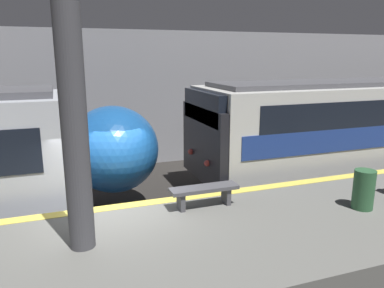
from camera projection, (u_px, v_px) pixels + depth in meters
ground_plane at (116, 249)px, 8.45m from camera, size 120.00×120.00×0.00m
platform at (131, 274)px, 6.56m from camera, size 40.00×3.86×1.09m
station_rear_barrier at (85, 101)px, 13.85m from camera, size 50.00×0.15×5.21m
support_pillar_near at (75, 133)px, 5.97m from camera, size 0.42×0.42×3.97m
platform_bench at (204, 192)px, 8.04m from camera, size 1.50×0.40×0.45m
trash_bin at (364, 190)px, 7.92m from camera, size 0.44×0.44×0.85m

